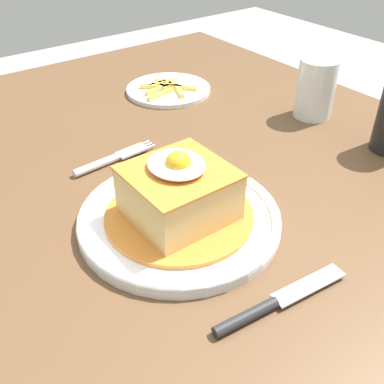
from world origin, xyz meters
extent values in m
cube|color=brown|center=(0.00, 0.00, 0.72)|extent=(1.16, 0.84, 0.04)
cylinder|color=brown|center=(-0.50, 0.34, 0.35)|extent=(0.07, 0.07, 0.70)
cylinder|color=white|center=(0.08, -0.12, 0.75)|extent=(0.26, 0.26, 0.01)
torus|color=white|center=(0.08, -0.12, 0.75)|extent=(0.26, 0.26, 0.01)
cylinder|color=orange|center=(0.08, -0.12, 0.76)|extent=(0.19, 0.19, 0.01)
cube|color=#DBB770|center=(0.08, -0.12, 0.79)|extent=(0.11, 0.12, 0.06)
cube|color=orange|center=(0.08, -0.12, 0.82)|extent=(0.11, 0.12, 0.00)
ellipsoid|color=white|center=(0.07, -0.12, 0.83)|extent=(0.07, 0.07, 0.01)
sphere|color=yellow|center=(0.08, -0.12, 0.83)|extent=(0.03, 0.03, 0.03)
cylinder|color=silver|center=(-0.10, -0.14, 0.75)|extent=(0.02, 0.08, 0.01)
cube|color=silver|center=(-0.11, -0.08, 0.75)|extent=(0.03, 0.05, 0.00)
cylinder|color=silver|center=(-0.10, -0.05, 0.75)|extent=(0.00, 0.03, 0.00)
cylinder|color=silver|center=(-0.11, -0.05, 0.75)|extent=(0.00, 0.03, 0.00)
cylinder|color=silver|center=(-0.12, -0.05, 0.75)|extent=(0.00, 0.03, 0.00)
cylinder|color=#262628|center=(0.24, -0.15, 0.75)|extent=(0.02, 0.08, 0.01)
cube|color=silver|center=(0.25, -0.07, 0.75)|extent=(0.03, 0.09, 0.00)
cylinder|color=gold|center=(-0.03, 0.26, 0.77)|extent=(0.06, 0.06, 0.06)
cylinder|color=silver|center=(-0.03, 0.26, 0.79)|extent=(0.07, 0.07, 0.10)
cylinder|color=white|center=(-0.28, 0.11, 0.75)|extent=(0.17, 0.17, 0.01)
cube|color=#EAC64C|center=(-0.30, 0.10, 0.76)|extent=(0.01, 0.06, 0.01)
cube|color=#EAC64C|center=(-0.30, 0.08, 0.76)|extent=(0.04, 0.04, 0.01)
cube|color=#EAC64C|center=(-0.28, 0.12, 0.76)|extent=(0.05, 0.02, 0.01)
cube|color=#EAC64C|center=(-0.28, 0.10, 0.76)|extent=(0.04, 0.04, 0.01)
cube|color=#EAC64C|center=(-0.28, 0.08, 0.76)|extent=(0.01, 0.06, 0.01)
cube|color=#EAC64C|center=(-0.25, 0.11, 0.76)|extent=(0.06, 0.03, 0.01)
cube|color=#EAC64C|center=(-0.25, 0.13, 0.76)|extent=(0.05, 0.04, 0.01)
cube|color=#EAC64C|center=(-0.30, 0.10, 0.76)|extent=(0.05, 0.02, 0.01)
cube|color=#EAC64C|center=(-0.28, 0.11, 0.76)|extent=(0.04, 0.06, 0.01)
cube|color=#EAC64C|center=(-0.25, 0.07, 0.76)|extent=(0.02, 0.06, 0.01)
camera|label=1|loc=(0.44, -0.37, 1.11)|focal=42.07mm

